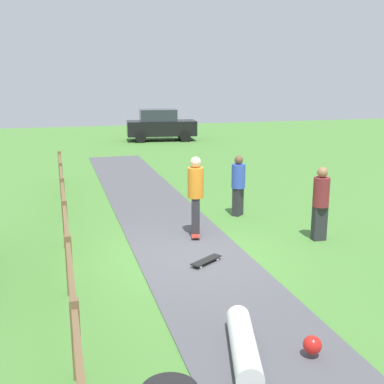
# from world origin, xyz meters

# --- Properties ---
(ground_plane) EXTENTS (60.00, 60.00, 0.00)m
(ground_plane) POSITION_xyz_m (0.00, 0.00, 0.00)
(ground_plane) COLOR #4C8438
(asphalt_path) EXTENTS (2.40, 28.00, 0.02)m
(asphalt_path) POSITION_xyz_m (0.00, 0.00, 0.01)
(asphalt_path) COLOR #515156
(asphalt_path) RESTS_ON ground_plane
(wooden_fence) EXTENTS (0.12, 18.12, 1.10)m
(wooden_fence) POSITION_xyz_m (-2.60, 0.00, 0.67)
(wooden_fence) COLOR brown
(wooden_fence) RESTS_ON ground_plane
(skater_riding) EXTENTS (0.47, 0.82, 1.95)m
(skater_riding) POSITION_xyz_m (0.46, 1.21, 1.12)
(skater_riding) COLOR #B23326
(skater_riding) RESTS_ON asphalt_path
(skater_fallen) EXTENTS (1.44, 1.69, 0.36)m
(skater_fallen) POSITION_xyz_m (-0.32, -4.04, 0.20)
(skater_fallen) COLOR white
(skater_fallen) RESTS_ON asphalt_path
(skateboard_loose) EXTENTS (0.77, 0.62, 0.08)m
(skateboard_loose) POSITION_xyz_m (0.16, -0.61, 0.09)
(skateboard_loose) COLOR black
(skateboard_loose) RESTS_ON asphalt_path
(bystander_maroon) EXTENTS (0.40, 0.40, 1.77)m
(bystander_maroon) POSITION_xyz_m (3.21, 0.14, 0.98)
(bystander_maroon) COLOR #2D2D33
(bystander_maroon) RESTS_ON ground_plane
(bystander_blue) EXTENTS (0.54, 0.54, 1.70)m
(bystander_blue) POSITION_xyz_m (2.11, 2.65, 0.93)
(bystander_blue) COLOR #2D2D33
(bystander_blue) RESTS_ON ground_plane
(parked_car_black) EXTENTS (4.36, 2.36, 1.92)m
(parked_car_black) POSITION_xyz_m (3.57, 19.56, 0.96)
(parked_car_black) COLOR black
(parked_car_black) RESTS_ON ground_plane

